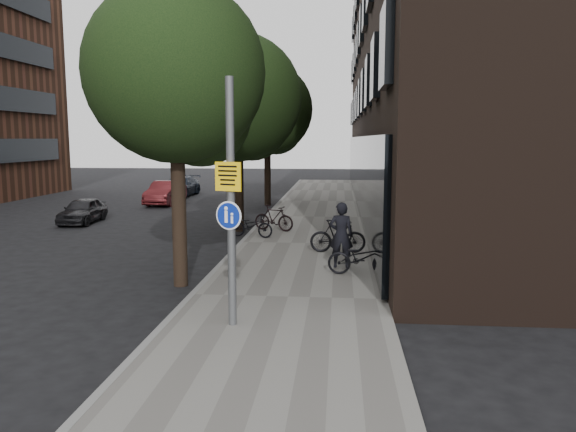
# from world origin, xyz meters

# --- Properties ---
(ground) EXTENTS (120.00, 120.00, 0.00)m
(ground) POSITION_xyz_m (0.00, 0.00, 0.00)
(ground) COLOR black
(ground) RESTS_ON ground
(sidewalk) EXTENTS (4.50, 60.00, 0.12)m
(sidewalk) POSITION_xyz_m (0.25, 10.00, 0.06)
(sidewalk) COLOR slate
(sidewalk) RESTS_ON ground
(curb_edge) EXTENTS (0.15, 60.00, 0.13)m
(curb_edge) POSITION_xyz_m (-2.00, 10.00, 0.07)
(curb_edge) COLOR slate
(curb_edge) RESTS_ON ground
(building_right_dark_brick) EXTENTS (12.00, 40.00, 18.00)m
(building_right_dark_brick) POSITION_xyz_m (8.50, 22.00, 9.00)
(building_right_dark_brick) COLOR black
(building_right_dark_brick) RESTS_ON ground
(street_tree_near) EXTENTS (4.40, 4.40, 7.50)m
(street_tree_near) POSITION_xyz_m (-2.53, 4.64, 5.11)
(street_tree_near) COLOR black
(street_tree_near) RESTS_ON ground
(street_tree_mid) EXTENTS (5.00, 5.00, 7.80)m
(street_tree_mid) POSITION_xyz_m (-2.53, 13.14, 5.11)
(street_tree_mid) COLOR black
(street_tree_mid) RESTS_ON ground
(street_tree_far) EXTENTS (5.00, 5.00, 7.80)m
(street_tree_far) POSITION_xyz_m (-2.53, 22.14, 5.11)
(street_tree_far) COLOR black
(street_tree_far) RESTS_ON ground
(signpost) EXTENTS (0.53, 0.21, 4.73)m
(signpost) POSITION_xyz_m (-0.65, 1.31, 2.51)
(signpost) COLOR #595B5E
(signpost) RESTS_ON sidewalk
(pedestrian) EXTENTS (0.71, 0.50, 1.85)m
(pedestrian) POSITION_xyz_m (1.46, 6.40, 1.04)
(pedestrian) COLOR black
(pedestrian) RESTS_ON sidewalk
(parked_bike_facade_near) EXTENTS (1.81, 0.70, 0.94)m
(parked_bike_facade_near) POSITION_xyz_m (2.00, 5.58, 0.59)
(parked_bike_facade_near) COLOR black
(parked_bike_facade_near) RESTS_ON sidewalk
(parked_bike_facade_far) EXTENTS (1.76, 0.51, 1.05)m
(parked_bike_facade_far) POSITION_xyz_m (1.36, 8.47, 0.65)
(parked_bike_facade_far) COLOR black
(parked_bike_facade_far) RESTS_ON sidewalk
(parked_bike_curb_near) EXTENTS (1.74, 0.96, 0.87)m
(parked_bike_curb_near) POSITION_xyz_m (-1.80, 11.00, 0.55)
(parked_bike_curb_near) COLOR black
(parked_bike_curb_near) RESTS_ON sidewalk
(parked_bike_curb_far) EXTENTS (1.74, 1.05, 1.01)m
(parked_bike_curb_far) POSITION_xyz_m (-1.15, 12.48, 0.63)
(parked_bike_curb_far) COLOR black
(parked_bike_curb_far) RESTS_ON sidewalk
(parked_car_near) EXTENTS (1.48, 3.33, 1.11)m
(parked_car_near) POSITION_xyz_m (-9.89, 14.53, 0.56)
(parked_car_near) COLOR black
(parked_car_near) RESTS_ON ground
(parked_car_mid) EXTENTS (1.41, 4.01, 1.32)m
(parked_car_mid) POSITION_xyz_m (-8.42, 21.79, 0.66)
(parked_car_mid) COLOR maroon
(parked_car_mid) RESTS_ON ground
(parked_car_far) EXTENTS (1.94, 4.43, 1.27)m
(parked_car_far) POSITION_xyz_m (-8.90, 26.47, 0.63)
(parked_car_far) COLOR black
(parked_car_far) RESTS_ON ground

